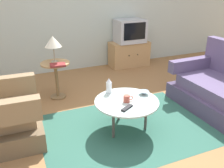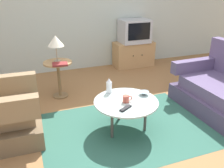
{
  "view_description": "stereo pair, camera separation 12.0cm",
  "coord_description": "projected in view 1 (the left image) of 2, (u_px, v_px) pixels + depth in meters",
  "views": [
    {
      "loc": [
        -1.28,
        -2.42,
        1.78
      ],
      "look_at": [
        -0.17,
        0.23,
        0.55
      ],
      "focal_mm": 39.06,
      "sensor_mm": 36.0,
      "label": 1
    },
    {
      "loc": [
        -1.17,
        -2.47,
        1.78
      ],
      "look_at": [
        -0.17,
        0.23,
        0.55
      ],
      "focal_mm": 39.06,
      "sensor_mm": 36.0,
      "label": 2
    }
  ],
  "objects": [
    {
      "name": "bowl",
      "position": [
        144.0,
        93.0,
        3.17
      ],
      "size": [
        0.13,
        0.13,
        0.04
      ],
      "color": "slate",
      "rests_on": "coffee_table"
    },
    {
      "name": "mug",
      "position": [
        127.0,
        99.0,
        2.96
      ],
      "size": [
        0.13,
        0.08,
        0.09
      ],
      "color": "#B74C3D",
      "rests_on": "coffee_table"
    },
    {
      "name": "vase",
      "position": [
        109.0,
        86.0,
        3.18
      ],
      "size": [
        0.07,
        0.07,
        0.21
      ],
      "color": "white",
      "rests_on": "coffee_table"
    },
    {
      "name": "tv_remote_dark",
      "position": [
        127.0,
        108.0,
        2.82
      ],
      "size": [
        0.18,
        0.13,
        0.02
      ],
      "rotation": [
        0.0,
        0.0,
        3.67
      ],
      "color": "black",
      "rests_on": "coffee_table"
    },
    {
      "name": "television",
      "position": [
        130.0,
        31.0,
        5.2
      ],
      "size": [
        0.62,
        0.46,
        0.48
      ],
      "color": "#B7B7BC",
      "rests_on": "tv_stand"
    },
    {
      "name": "book",
      "position": [
        58.0,
        65.0,
        3.64
      ],
      "size": [
        0.24,
        0.19,
        0.03
      ],
      "rotation": [
        0.0,
        0.0,
        -0.11
      ],
      "color": "maroon",
      "rests_on": "side_table"
    },
    {
      "name": "tv_stand",
      "position": [
        129.0,
        54.0,
        5.41
      ],
      "size": [
        0.86,
        0.42,
        0.54
      ],
      "color": "tan",
      "rests_on": "ground"
    },
    {
      "name": "side_table",
      "position": [
        56.0,
        73.0,
        3.86
      ],
      "size": [
        0.45,
        0.45,
        0.6
      ],
      "color": "tan",
      "rests_on": "ground"
    },
    {
      "name": "ground_plane",
      "position": [
        130.0,
        127.0,
        3.21
      ],
      "size": [
        16.0,
        16.0,
        0.0
      ],
      "primitive_type": "plane",
      "color": "olive"
    },
    {
      "name": "coffee_table",
      "position": [
        127.0,
        103.0,
        3.02
      ],
      "size": [
        0.8,
        0.8,
        0.41
      ],
      "color": "#B2C6C1",
      "rests_on": "ground"
    },
    {
      "name": "area_rug",
      "position": [
        126.0,
        129.0,
        3.17
      ],
      "size": [
        2.14,
        1.54,
        0.0
      ],
      "primitive_type": "cube",
      "color": "#2D5B4C",
      "rests_on": "ground"
    },
    {
      "name": "back_wall",
      "position": [
        75.0,
        3.0,
        4.84
      ],
      "size": [
        9.0,
        0.12,
        2.7
      ],
      "primitive_type": "cube",
      "color": "#B2BCB2",
      "rests_on": "ground"
    },
    {
      "name": "table_lamp",
      "position": [
        53.0,
        42.0,
        3.67
      ],
      "size": [
        0.25,
        0.25,
        0.41
      ],
      "color": "#9E937A",
      "rests_on": "side_table"
    }
  ]
}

